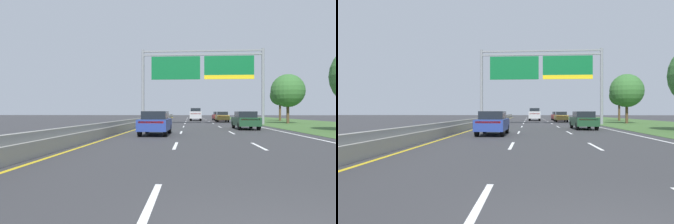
% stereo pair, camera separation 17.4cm
% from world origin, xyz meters
% --- Properties ---
extents(ground_plane, '(220.00, 220.00, 0.00)m').
position_xyz_m(ground_plane, '(0.00, 35.00, 0.00)').
color(ground_plane, '#333335').
extents(lane_striping, '(11.96, 106.00, 0.01)m').
position_xyz_m(lane_striping, '(0.00, 34.54, 0.00)').
color(lane_striping, white).
rests_on(lane_striping, ground).
extents(grass_verge_right, '(14.00, 110.00, 0.02)m').
position_xyz_m(grass_verge_right, '(13.95, 35.00, 0.01)').
color(grass_verge_right, '#3D602D').
rests_on(grass_verge_right, ground).
extents(median_barrier_concrete, '(0.60, 110.00, 0.85)m').
position_xyz_m(median_barrier_concrete, '(-6.60, 35.00, 0.35)').
color(median_barrier_concrete, gray).
rests_on(median_barrier_concrete, ground).
extents(overhead_sign_gantry, '(15.06, 0.42, 9.27)m').
position_xyz_m(overhead_sign_gantry, '(0.30, 34.66, 6.58)').
color(overhead_sign_gantry, gray).
rests_on(overhead_sign_gantry, ground).
extents(pickup_truck_silver, '(2.10, 5.43, 2.20)m').
position_xyz_m(pickup_truck_silver, '(-0.20, 50.98, 1.07)').
color(pickup_truck_silver, '#B2B5BA').
rests_on(pickup_truck_silver, ground).
extents(car_blue_left_lane_sedan, '(1.91, 4.43, 1.57)m').
position_xyz_m(car_blue_left_lane_sedan, '(-3.48, 16.98, 0.82)').
color(car_blue_left_lane_sedan, navy).
rests_on(car_blue_left_lane_sedan, ground).
extents(car_darkgreen_right_lane_sedan, '(1.92, 4.44, 1.57)m').
position_xyz_m(car_darkgreen_right_lane_sedan, '(3.68, 24.20, 0.82)').
color(car_darkgreen_right_lane_sedan, '#193D23').
rests_on(car_darkgreen_right_lane_sedan, ground).
extents(car_gold_right_lane_sedan, '(1.86, 4.42, 1.57)m').
position_xyz_m(car_gold_right_lane_sedan, '(3.73, 44.76, 0.82)').
color(car_gold_right_lane_sedan, '#A38438').
rests_on(car_gold_right_lane_sedan, ground).
extents(car_red_right_lane_sedan, '(1.94, 4.45, 1.57)m').
position_xyz_m(car_red_right_lane_sedan, '(3.92, 53.29, 0.82)').
color(car_red_right_lane_sedan, maroon).
rests_on(car_red_right_lane_sedan, ground).
extents(roadside_tree_mid, '(4.36, 4.36, 6.51)m').
position_xyz_m(roadside_tree_mid, '(11.67, 38.24, 4.32)').
color(roadside_tree_mid, '#4C3823').
rests_on(roadside_tree_mid, ground).
extents(roadside_tree_far, '(3.33, 3.33, 5.98)m').
position_xyz_m(roadside_tree_far, '(14.18, 50.60, 4.29)').
color(roadside_tree_far, '#4C3823').
rests_on(roadside_tree_far, ground).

